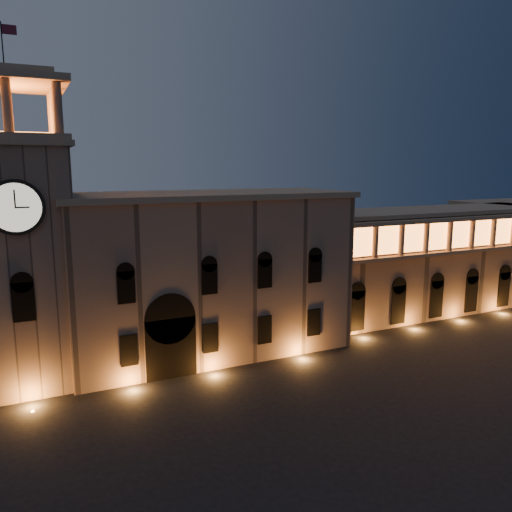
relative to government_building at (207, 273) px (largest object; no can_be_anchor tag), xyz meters
name	(u,v)px	position (x,y,z in m)	size (l,w,h in m)	color
ground	(333,439)	(2.08, -21.93, -8.77)	(160.00, 160.00, 0.00)	black
government_building	(207,273)	(0.00, 0.00, 0.00)	(30.80, 12.80, 17.60)	#7A6050
clock_tower	(20,253)	(-18.42, -0.95, 3.73)	(9.80, 9.80, 32.40)	#7A6050
colonnade_wing	(429,259)	(34.08, 1.99, -1.44)	(40.60, 11.50, 14.50)	#765C4B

